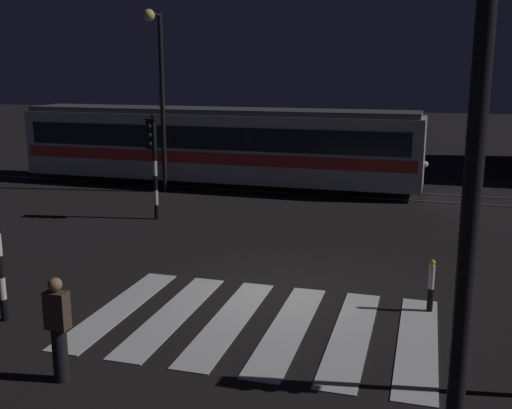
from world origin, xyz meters
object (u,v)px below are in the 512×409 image
(traffic_light_corner_far_left, at_px, (153,152))
(tram, at_px, (216,145))
(street_lamp_near_kerb, at_px, (484,66))
(bollard_island_edge, at_px, (431,286))
(pedestrian_waiting_at_kerb, at_px, (58,329))
(street_lamp_trackside_left, at_px, (159,80))

(traffic_light_corner_far_left, distance_m, tram, 6.16)
(street_lamp_near_kerb, relative_size, tram, 0.46)
(traffic_light_corner_far_left, xyz_separation_m, bollard_island_edge, (8.77, -5.42, -1.68))
(tram, height_order, pedestrian_waiting_at_kerb, tram)
(pedestrian_waiting_at_kerb, xyz_separation_m, bollard_island_edge, (5.52, 4.57, -0.32))
(traffic_light_corner_far_left, bearing_deg, tram, 91.35)
(tram, distance_m, pedestrian_waiting_at_kerb, 16.50)
(bollard_island_edge, bearing_deg, traffic_light_corner_far_left, 148.31)
(traffic_light_corner_far_left, distance_m, street_lamp_trackside_left, 4.92)
(traffic_light_corner_far_left, xyz_separation_m, tram, (-0.14, 6.14, -0.49))
(traffic_light_corner_far_left, bearing_deg, pedestrian_waiting_at_kerb, -71.94)
(street_lamp_near_kerb, height_order, tram, street_lamp_near_kerb)
(tram, bearing_deg, pedestrian_waiting_at_kerb, -78.09)
(pedestrian_waiting_at_kerb, bearing_deg, street_lamp_trackside_left, 109.34)
(pedestrian_waiting_at_kerb, bearing_deg, bollard_island_edge, 39.63)
(pedestrian_waiting_at_kerb, bearing_deg, street_lamp_near_kerb, -18.07)
(street_lamp_trackside_left, height_order, pedestrian_waiting_at_kerb, street_lamp_trackside_left)
(pedestrian_waiting_at_kerb, bearing_deg, traffic_light_corner_far_left, 108.06)
(street_lamp_trackside_left, relative_size, tram, 0.41)
(tram, xyz_separation_m, bollard_island_edge, (8.92, -11.56, -1.19))
(street_lamp_near_kerb, height_order, pedestrian_waiting_at_kerb, street_lamp_near_kerb)
(street_lamp_trackside_left, xyz_separation_m, street_lamp_near_kerb, (10.75, -15.95, 0.41))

